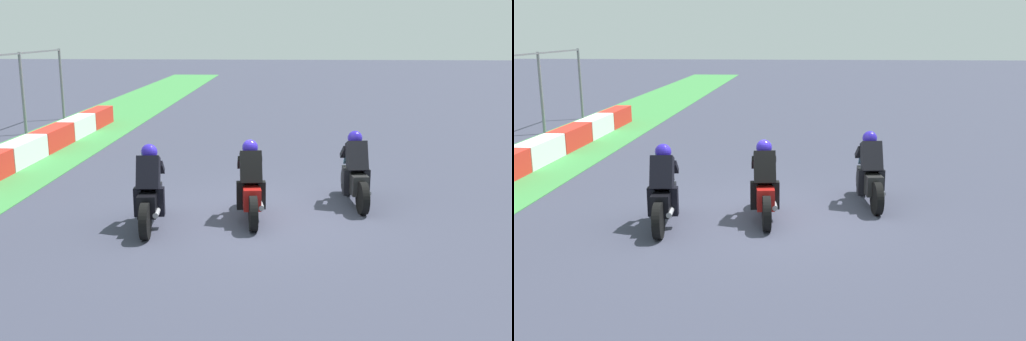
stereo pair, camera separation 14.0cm
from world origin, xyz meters
The scene contains 4 objects.
ground_plane centered at (0.00, 0.00, 0.00)m, with size 120.00×120.00×0.00m, color #393C4E.
rider_lane_a centered at (1.00, -1.96, 0.62)m, with size 2.04×0.58×1.51m.
rider_lane_b centered at (-0.11, 0.11, 0.62)m, with size 2.04×0.59×1.51m.
rider_lane_c centered at (-0.65, 1.91, 0.62)m, with size 2.04×0.56×1.51m.
Camera 1 is at (-10.91, -0.61, 3.53)m, focal length 41.77 mm.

